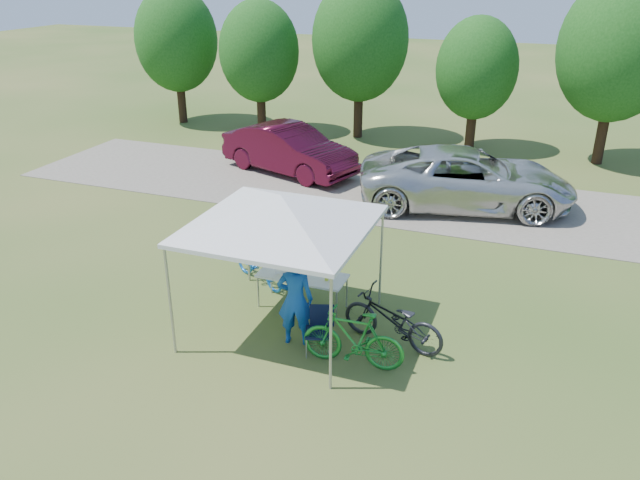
% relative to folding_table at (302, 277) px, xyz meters
% --- Properties ---
extents(ground, '(100.00, 100.00, 0.00)m').
position_rel_folding_table_xyz_m(ground, '(-0.05, -0.84, -0.69)').
color(ground, '#2D5119').
rests_on(ground, ground).
extents(gravel_strip, '(24.00, 5.00, 0.02)m').
position_rel_folding_table_xyz_m(gravel_strip, '(-0.05, 7.16, -0.68)').
color(gravel_strip, gray).
rests_on(gravel_strip, ground).
extents(canopy, '(4.53, 4.53, 3.00)m').
position_rel_folding_table_xyz_m(canopy, '(-0.05, -0.84, 1.96)').
color(canopy, '#A5A5AA').
rests_on(canopy, ground).
extents(treeline, '(24.89, 4.28, 6.30)m').
position_rel_folding_table_xyz_m(treeline, '(-0.35, 13.21, 2.84)').
color(treeline, '#382314').
rests_on(treeline, ground).
extents(folding_table, '(1.79, 0.75, 0.74)m').
position_rel_folding_table_xyz_m(folding_table, '(0.00, 0.00, 0.00)').
color(folding_table, white).
rests_on(folding_table, ground).
extents(folding_chair, '(0.56, 0.59, 0.87)m').
position_rel_folding_table_xyz_m(folding_chair, '(0.88, -1.32, -0.18)').
color(folding_chair, black).
rests_on(folding_chair, ground).
extents(cooler, '(0.45, 0.31, 0.33)m').
position_rel_folding_table_xyz_m(cooler, '(-0.33, -0.00, 0.21)').
color(cooler, white).
rests_on(cooler, folding_table).
extents(ice_cream_cup, '(0.08, 0.08, 0.06)m').
position_rel_folding_table_xyz_m(ice_cream_cup, '(0.54, -0.05, 0.07)').
color(ice_cream_cup, '#D9EB37').
rests_on(ice_cream_cup, folding_table).
extents(cyclist, '(0.74, 0.58, 1.82)m').
position_rel_folding_table_xyz_m(cyclist, '(0.37, -1.25, 0.22)').
color(cyclist, '#144BA4').
rests_on(cyclist, ground).
extents(bike_blue, '(1.78, 1.38, 0.90)m').
position_rel_folding_table_xyz_m(bike_blue, '(-1.30, 0.67, -0.24)').
color(bike_blue, blue).
rests_on(bike_blue, ground).
extents(bike_green, '(1.84, 0.62, 1.09)m').
position_rel_folding_table_xyz_m(bike_green, '(1.59, -1.57, -0.15)').
color(bike_green, '#1C822B').
rests_on(bike_green, ground).
extents(bike_dark, '(2.11, 1.11, 1.05)m').
position_rel_folding_table_xyz_m(bike_dark, '(2.07, -0.71, -0.17)').
color(bike_dark, black).
rests_on(bike_dark, ground).
extents(minivan, '(6.50, 4.04, 1.68)m').
position_rel_folding_table_xyz_m(minivan, '(2.22, 6.99, 0.16)').
color(minivan, silver).
rests_on(minivan, gravel_strip).
extents(sedan, '(5.08, 3.11, 1.58)m').
position_rel_folding_table_xyz_m(sedan, '(-3.77, 8.13, 0.12)').
color(sedan, '#420B1C').
rests_on(sedan, gravel_strip).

